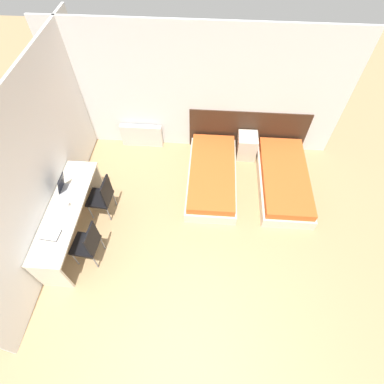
{
  "coord_description": "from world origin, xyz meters",
  "views": [
    {
      "loc": [
        0.23,
        -1.01,
        4.86
      ],
      "look_at": [
        0.0,
        2.18,
        0.55
      ],
      "focal_mm": 28.0,
      "sensor_mm": 36.0,
      "label": 1
    }
  ],
  "objects_px": {
    "bed_near_window": "(212,176)",
    "nightstand": "(247,146)",
    "chair_near_laptop": "(102,196)",
    "chair_near_notebook": "(88,243)",
    "bed_near_door": "(283,179)",
    "laptop": "(68,187)"
  },
  "relations": [
    {
      "from": "bed_near_window",
      "to": "nightstand",
      "type": "xyz_separation_m",
      "value": [
        0.72,
        0.81,
        0.09
      ]
    },
    {
      "from": "chair_near_laptop",
      "to": "chair_near_notebook",
      "type": "distance_m",
      "value": 0.93
    },
    {
      "from": "bed_near_door",
      "to": "chair_near_notebook",
      "type": "distance_m",
      "value": 3.86
    },
    {
      "from": "nightstand",
      "to": "laptop",
      "type": "bearing_deg",
      "value": -150.55
    },
    {
      "from": "bed_near_door",
      "to": "chair_near_laptop",
      "type": "bearing_deg",
      "value": -165.31
    },
    {
      "from": "chair_near_notebook",
      "to": "laptop",
      "type": "distance_m",
      "value": 1.03
    },
    {
      "from": "chair_near_laptop",
      "to": "chair_near_notebook",
      "type": "bearing_deg",
      "value": -85.7
    },
    {
      "from": "nightstand",
      "to": "laptop",
      "type": "height_order",
      "value": "laptop"
    },
    {
      "from": "nightstand",
      "to": "chair_near_laptop",
      "type": "distance_m",
      "value": 3.18
    },
    {
      "from": "bed_near_door",
      "to": "nightstand",
      "type": "height_order",
      "value": "nightstand"
    },
    {
      "from": "chair_near_laptop",
      "to": "laptop",
      "type": "bearing_deg",
      "value": -165.56
    },
    {
      "from": "bed_near_window",
      "to": "chair_near_notebook",
      "type": "height_order",
      "value": "chair_near_notebook"
    },
    {
      "from": "bed_near_door",
      "to": "chair_near_laptop",
      "type": "height_order",
      "value": "chair_near_laptop"
    },
    {
      "from": "bed_near_door",
      "to": "chair_near_laptop",
      "type": "relative_size",
      "value": 2.19
    },
    {
      "from": "chair_near_notebook",
      "to": "bed_near_door",
      "type": "bearing_deg",
      "value": 33.34
    },
    {
      "from": "bed_near_door",
      "to": "chair_near_notebook",
      "type": "bearing_deg",
      "value": -151.75
    },
    {
      "from": "nightstand",
      "to": "chair_near_notebook",
      "type": "xyz_separation_m",
      "value": [
        -2.67,
        -2.63,
        0.24
      ]
    },
    {
      "from": "laptop",
      "to": "chair_near_laptop",
      "type": "bearing_deg",
      "value": 11.21
    },
    {
      "from": "bed_near_door",
      "to": "nightstand",
      "type": "relative_size",
      "value": 3.73
    },
    {
      "from": "nightstand",
      "to": "chair_near_notebook",
      "type": "relative_size",
      "value": 0.59
    },
    {
      "from": "bed_near_door",
      "to": "laptop",
      "type": "relative_size",
      "value": 6.03
    },
    {
      "from": "bed_near_window",
      "to": "bed_near_door",
      "type": "xyz_separation_m",
      "value": [
        1.44,
        0.0,
        0.0
      ]
    }
  ]
}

